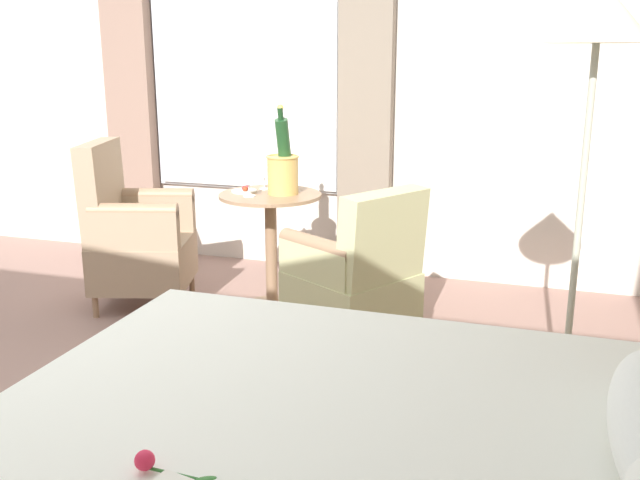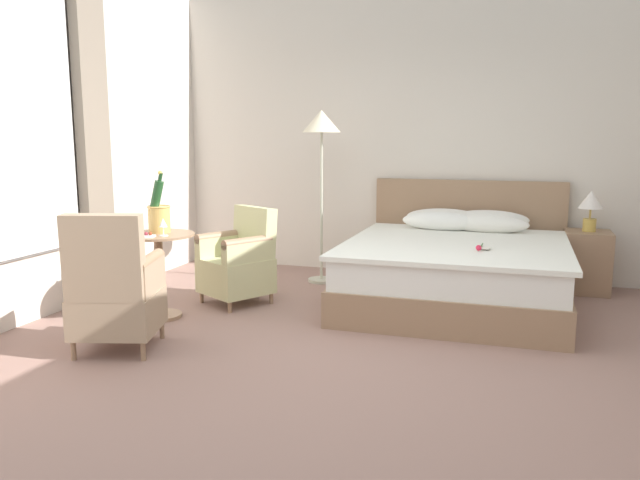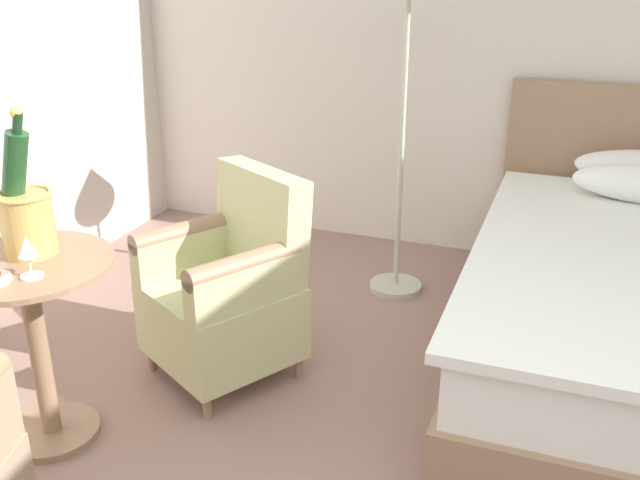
{
  "view_description": "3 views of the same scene",
  "coord_description": "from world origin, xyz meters",
  "px_view_note": "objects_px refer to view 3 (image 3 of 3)",
  "views": [
    {
      "loc": [
        2.09,
        2.1,
        1.53
      ],
      "look_at": [
        -0.58,
        1.23,
        0.78
      ],
      "focal_mm": 40.0,
      "sensor_mm": 36.0,
      "label": 1
    },
    {
      "loc": [
        1.14,
        -3.9,
        1.52
      ],
      "look_at": [
        -0.55,
        1.33,
        0.6
      ],
      "focal_mm": 35.0,
      "sensor_mm": 36.0,
      "label": 2
    },
    {
      "loc": [
        0.01,
        -1.18,
        1.71
      ],
      "look_at": [
        -0.86,
        1.16,
        0.69
      ],
      "focal_mm": 40.0,
      "sensor_mm": 36.0,
      "label": 3
    }
  ],
  "objects_px": {
    "wine_glass_near_edge": "(27,249)",
    "champagne_bucket": "(25,211)",
    "side_table_round": "(36,332)",
    "armchair_by_window": "(228,291)"
  },
  "relations": [
    {
      "from": "side_table_round",
      "to": "wine_glass_near_edge",
      "type": "height_order",
      "value": "wine_glass_near_edge"
    },
    {
      "from": "wine_glass_near_edge",
      "to": "champagne_bucket",
      "type": "bearing_deg",
      "value": 131.5
    },
    {
      "from": "champagne_bucket",
      "to": "wine_glass_near_edge",
      "type": "distance_m",
      "value": 0.22
    },
    {
      "from": "side_table_round",
      "to": "armchair_by_window",
      "type": "relative_size",
      "value": 0.82
    },
    {
      "from": "champagne_bucket",
      "to": "armchair_by_window",
      "type": "distance_m",
      "value": 0.89
    },
    {
      "from": "champagne_bucket",
      "to": "wine_glass_near_edge",
      "type": "relative_size",
      "value": 3.59
    },
    {
      "from": "champagne_bucket",
      "to": "wine_glass_near_edge",
      "type": "height_order",
      "value": "champagne_bucket"
    },
    {
      "from": "wine_glass_near_edge",
      "to": "armchair_by_window",
      "type": "height_order",
      "value": "armchair_by_window"
    },
    {
      "from": "side_table_round",
      "to": "wine_glass_near_edge",
      "type": "distance_m",
      "value": 0.39
    },
    {
      "from": "champagne_bucket",
      "to": "armchair_by_window",
      "type": "bearing_deg",
      "value": 51.37
    }
  ]
}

